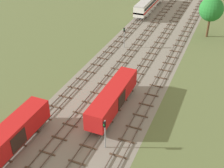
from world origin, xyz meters
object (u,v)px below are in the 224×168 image
signal_post_near (105,131)px  freight_boxcar_far_left_nearest (9,137)px  signal_post_nearest (124,35)px  freight_boxcar_centre_left_near (113,97)px  diesel_railcar_far_left_mid (149,2)px

signal_post_near → freight_boxcar_far_left_nearest: bearing=-154.3°
freight_boxcar_far_left_nearest → signal_post_nearest: bearing=86.5°
freight_boxcar_centre_left_near → signal_post_near: size_ratio=3.11×
freight_boxcar_centre_left_near → signal_post_nearest: bearing=106.4°
freight_boxcar_far_left_nearest → signal_post_near: (10.77, 5.19, 0.45)m
freight_boxcar_centre_left_near → diesel_railcar_far_left_mid: (-8.63, 48.19, 0.15)m
freight_boxcar_far_left_nearest → signal_post_nearest: (2.15, 35.11, 0.55)m
freight_boxcar_far_left_nearest → signal_post_near: bearing=25.7°
diesel_railcar_far_left_mid → signal_post_near: 57.13m
freight_boxcar_centre_left_near → diesel_railcar_far_left_mid: bearing=100.2°
freight_boxcar_far_left_nearest → freight_boxcar_centre_left_near: same height
signal_post_nearest → diesel_railcar_far_left_mid: bearing=94.7°
signal_post_nearest → freight_boxcar_far_left_nearest: bearing=-93.5°
freight_boxcar_centre_left_near → signal_post_nearest: size_ratio=3.00×
freight_boxcar_far_left_nearest → diesel_railcar_far_left_mid: bearing=90.0°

